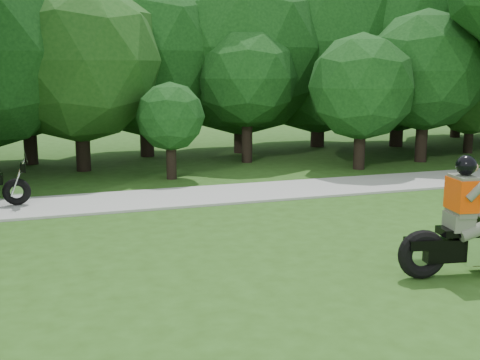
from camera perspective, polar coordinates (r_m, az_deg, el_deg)
ground at (r=9.22m, az=19.57°, el=-11.11°), size 100.00×100.00×0.00m
walkway at (r=15.99m, az=1.89°, el=-1.11°), size 60.00×2.20×0.06m
tree_line at (r=22.31m, az=-2.56°, el=11.80°), size 39.63×12.47×7.78m
chopper_motorcycle at (r=10.30m, az=21.21°, el=-4.63°), size 2.76×0.92×1.98m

